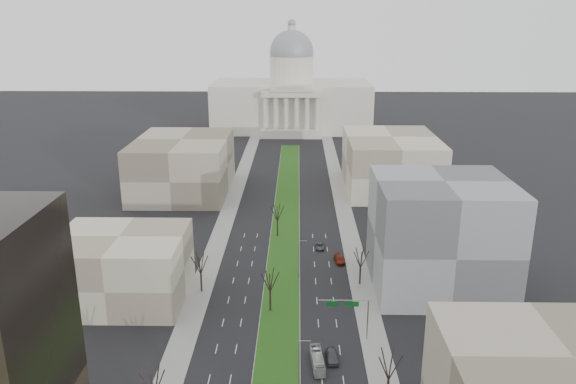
# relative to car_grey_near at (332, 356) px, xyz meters

# --- Properties ---
(ground) EXTENTS (600.00, 600.00, 0.00)m
(ground) POSITION_rel_car_grey_near_xyz_m (-9.43, 56.57, -0.85)
(ground) COLOR black
(ground) RESTS_ON ground
(median) EXTENTS (8.00, 222.03, 0.20)m
(median) POSITION_rel_car_grey_near_xyz_m (-9.43, 55.56, -0.75)
(median) COLOR #999993
(median) RESTS_ON ground
(sidewalk_left) EXTENTS (5.00, 330.00, 0.15)m
(sidewalk_left) POSITION_rel_car_grey_near_xyz_m (-26.93, 31.57, -0.77)
(sidewalk_left) COLOR gray
(sidewalk_left) RESTS_ON ground
(sidewalk_right) EXTENTS (5.00, 330.00, 0.15)m
(sidewalk_right) POSITION_rel_car_grey_near_xyz_m (8.07, 31.57, -0.77)
(sidewalk_right) COLOR gray
(sidewalk_right) RESTS_ON ground
(capitol) EXTENTS (80.00, 46.00, 55.00)m
(capitol) POSITION_rel_car_grey_near_xyz_m (-9.43, 206.15, 15.46)
(capitol) COLOR beige
(capitol) RESTS_ON ground
(building_beige_left) EXTENTS (26.00, 22.00, 14.00)m
(building_beige_left) POSITION_rel_car_grey_near_xyz_m (-42.43, 21.57, 6.15)
(building_beige_left) COLOR gray
(building_beige_left) RESTS_ON ground
(building_grey_right) EXTENTS (28.00, 26.00, 24.00)m
(building_grey_right) POSITION_rel_car_grey_near_xyz_m (24.57, 28.57, 11.15)
(building_grey_right) COLOR #5D6062
(building_grey_right) RESTS_ON ground
(building_far_left) EXTENTS (30.00, 40.00, 18.00)m
(building_far_left) POSITION_rel_car_grey_near_xyz_m (-44.43, 96.57, 8.15)
(building_far_left) COLOR #796E5D
(building_far_left) RESTS_ON ground
(building_far_right) EXTENTS (30.00, 40.00, 18.00)m
(building_far_right) POSITION_rel_car_grey_near_xyz_m (25.57, 101.57, 8.15)
(building_far_right) COLOR gray
(building_far_right) RESTS_ON ground
(tree_left_mid) EXTENTS (5.40, 5.40, 9.72)m
(tree_left_mid) POSITION_rel_car_grey_near_xyz_m (-26.63, -15.43, 6.15)
(tree_left_mid) COLOR black
(tree_left_mid) RESTS_ON ground
(tree_left_far) EXTENTS (5.28, 5.28, 9.50)m
(tree_left_far) POSITION_rel_car_grey_near_xyz_m (-26.63, 24.57, 6.00)
(tree_left_far) COLOR black
(tree_left_far) RESTS_ON ground
(tree_right_mid) EXTENTS (5.52, 5.52, 9.94)m
(tree_right_mid) POSITION_rel_car_grey_near_xyz_m (7.77, -11.43, 6.31)
(tree_right_mid) COLOR black
(tree_right_mid) RESTS_ON ground
(tree_right_far) EXTENTS (5.04, 5.04, 9.07)m
(tree_right_far) POSITION_rel_car_grey_near_xyz_m (7.77, 28.57, 5.68)
(tree_right_far) COLOR black
(tree_right_far) RESTS_ON ground
(tree_median_b) EXTENTS (5.40, 5.40, 9.72)m
(tree_median_b) POSITION_rel_car_grey_near_xyz_m (-11.43, 16.57, 6.15)
(tree_median_b) COLOR black
(tree_median_b) RESTS_ON ground
(tree_median_c) EXTENTS (5.40, 5.40, 9.72)m
(tree_median_c) POSITION_rel_car_grey_near_xyz_m (-11.43, 56.57, 6.15)
(tree_median_c) COLOR black
(tree_median_c) RESTS_ON ground
(streetlamp_median_b) EXTENTS (1.90, 0.20, 9.16)m
(streetlamp_median_b) POSITION_rel_car_grey_near_xyz_m (-5.67, -8.43, 3.96)
(streetlamp_median_b) COLOR gray
(streetlamp_median_b) RESTS_ON ground
(streetlamp_median_c) EXTENTS (1.90, 0.20, 9.16)m
(streetlamp_median_c) POSITION_rel_car_grey_near_xyz_m (-5.67, 31.57, 3.96)
(streetlamp_median_c) COLOR gray
(streetlamp_median_c) RESTS_ON ground
(mast_arm_signs) EXTENTS (9.12, 0.24, 8.09)m
(mast_arm_signs) POSITION_rel_car_grey_near_xyz_m (4.06, 6.59, 5.26)
(mast_arm_signs) COLOR gray
(mast_arm_signs) RESTS_ON ground
(car_grey_near) EXTENTS (2.29, 5.08, 1.69)m
(car_grey_near) POSITION_rel_car_grey_near_xyz_m (0.00, 0.00, 0.00)
(car_grey_near) COLOR #414248
(car_grey_near) RESTS_ON ground
(car_red) EXTENTS (2.72, 5.38, 1.50)m
(car_red) POSITION_rel_car_grey_near_xyz_m (4.07, 40.29, -0.10)
(car_red) COLOR maroon
(car_red) RESTS_ON ground
(car_grey_far) EXTENTS (2.08, 4.46, 1.24)m
(car_grey_far) POSITION_rel_car_grey_near_xyz_m (-0.32, 48.58, -0.23)
(car_grey_far) COLOR #484C4F
(car_grey_far) RESTS_ON ground
(box_van) EXTENTS (2.51, 7.98, 2.19)m
(box_van) POSITION_rel_car_grey_near_xyz_m (-2.58, -1.67, 0.25)
(box_van) COLOR silver
(box_van) RESTS_ON ground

